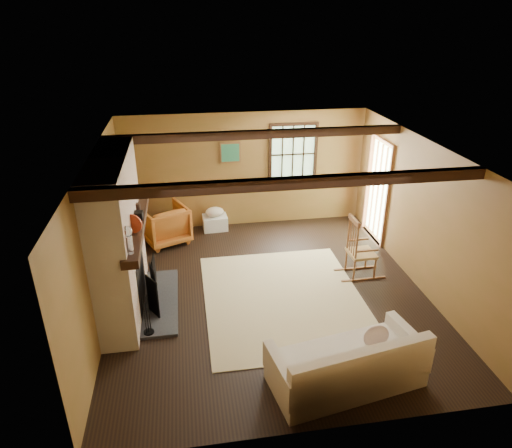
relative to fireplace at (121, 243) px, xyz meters
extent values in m
plane|color=black|center=(2.23, 0.00, -1.10)|extent=(5.50, 5.50, 0.00)
cube|color=brown|center=(2.23, 2.75, 0.10)|extent=(5.00, 0.02, 2.40)
cube|color=brown|center=(2.23, -2.75, 0.10)|extent=(5.00, 0.02, 2.40)
cube|color=brown|center=(-0.27, 0.00, 0.10)|extent=(0.02, 5.50, 2.40)
cube|color=brown|center=(4.73, 0.00, 0.10)|extent=(0.02, 5.50, 2.40)
cube|color=white|center=(2.23, 0.00, 1.30)|extent=(5.00, 5.50, 0.02)
cube|color=black|center=(2.23, -1.20, 1.23)|extent=(5.00, 0.12, 0.14)
cube|color=black|center=(2.23, 1.20, 1.23)|extent=(5.00, 0.12, 0.14)
cube|color=black|center=(3.23, 2.72, 0.40)|extent=(1.02, 0.06, 1.32)
cube|color=#A3CC9C|center=(3.23, 2.75, 0.40)|extent=(0.90, 0.01, 1.20)
cube|color=black|center=(3.23, 2.73, 0.40)|extent=(0.90, 0.03, 0.02)
cube|color=brown|center=(4.70, 1.70, -0.10)|extent=(0.06, 1.00, 2.06)
cube|color=#A3CC9C|center=(4.73, 1.70, -0.10)|extent=(0.01, 0.80, 1.85)
cube|color=brown|center=(1.93, 2.72, 0.50)|extent=(0.42, 0.03, 0.42)
cube|color=#267258|center=(1.93, 2.71, 0.50)|extent=(0.36, 0.01, 0.36)
cube|color=#9D573D|center=(-0.02, 0.00, 0.10)|extent=(0.50, 2.20, 2.40)
cube|color=black|center=(0.05, 0.00, -0.65)|extent=(0.38, 1.00, 0.85)
cube|color=#36373B|center=(0.48, 0.00, -1.08)|extent=(0.55, 1.80, 0.05)
cube|color=black|center=(0.26, 0.00, 0.25)|extent=(0.22, 2.30, 0.12)
cube|color=black|center=(0.41, -0.35, -0.74)|extent=(0.18, 0.27, 0.62)
cube|color=black|center=(0.41, -0.03, -0.74)|extent=(0.10, 0.30, 0.62)
cube|color=black|center=(0.41, 0.28, -0.74)|extent=(0.04, 0.31, 0.62)
cylinder|color=black|center=(0.35, -0.80, -1.04)|extent=(0.15, 0.15, 0.02)
cylinder|color=black|center=(0.32, -0.83, -0.75)|extent=(0.01, 0.01, 0.61)
cylinder|color=black|center=(0.35, -0.80, -0.75)|extent=(0.01, 0.01, 0.61)
cylinder|color=black|center=(0.37, -0.77, -0.75)|extent=(0.01, 0.01, 0.61)
cylinder|color=silver|center=(0.25, -0.92, 0.43)|extent=(0.11, 0.11, 0.24)
sphere|color=silver|center=(0.25, -0.92, 0.61)|extent=(0.13, 0.13, 0.13)
cylinder|color=#A02D12|center=(0.25, -0.33, 0.44)|extent=(0.27, 0.12, 0.28)
cube|color=black|center=(0.25, 0.13, 0.36)|extent=(0.22, 0.16, 0.12)
cylinder|color=black|center=(0.25, 0.48, 0.36)|extent=(0.09, 0.09, 0.11)
cylinder|color=black|center=(0.25, 0.49, 0.35)|extent=(0.07, 0.07, 0.08)
cube|color=#C7B585|center=(2.43, -0.20, -1.10)|extent=(2.50, 3.00, 0.01)
cube|color=tan|center=(3.90, 0.31, -0.68)|extent=(0.44, 0.46, 0.05)
cube|color=brown|center=(3.71, 0.31, -0.06)|extent=(0.06, 0.43, 0.07)
cylinder|color=brown|center=(4.09, 0.13, -0.89)|extent=(0.03, 0.03, 0.41)
cylinder|color=brown|center=(4.08, 0.51, -0.89)|extent=(0.03, 0.03, 0.41)
cylinder|color=brown|center=(3.72, 0.12, -0.89)|extent=(0.03, 0.03, 0.41)
cylinder|color=brown|center=(3.71, 0.50, -0.89)|extent=(0.03, 0.03, 0.41)
cylinder|color=brown|center=(3.72, 0.12, -0.35)|extent=(0.03, 0.03, 0.70)
cylinder|color=brown|center=(3.71, 0.50, -0.35)|extent=(0.03, 0.03, 0.70)
cylinder|color=brown|center=(3.71, 0.22, -0.37)|extent=(0.02, 0.02, 0.58)
cylinder|color=brown|center=(3.71, 0.31, -0.37)|extent=(0.02, 0.02, 0.58)
cylinder|color=brown|center=(3.71, 0.40, -0.37)|extent=(0.02, 0.02, 0.58)
cube|color=brown|center=(3.90, 0.11, -0.52)|extent=(0.39, 0.05, 0.03)
cube|color=brown|center=(3.89, 0.52, -0.52)|extent=(0.39, 0.05, 0.03)
cube|color=brown|center=(3.90, 0.13, -1.09)|extent=(0.80, 0.06, 0.03)
cube|color=brown|center=(3.89, 0.50, -1.09)|extent=(0.80, 0.06, 0.03)
cube|color=silver|center=(2.79, -2.09, -0.90)|extent=(1.95, 1.14, 0.40)
cube|color=silver|center=(2.85, -2.43, -0.60)|extent=(1.83, 0.46, 0.50)
cube|color=silver|center=(1.94, -2.25, -0.72)|extent=(0.27, 0.83, 0.37)
cube|color=silver|center=(3.65, -1.94, -0.72)|extent=(0.27, 0.83, 0.37)
ellipsoid|color=silver|center=(3.23, -1.92, -0.60)|extent=(0.35, 0.17, 0.33)
cylinder|color=brown|center=(0.28, 2.60, -1.04)|extent=(0.44, 0.13, 0.13)
cylinder|color=brown|center=(0.42, 2.60, -1.04)|extent=(0.44, 0.13, 0.13)
cylinder|color=brown|center=(0.56, 2.60, -1.04)|extent=(0.44, 0.13, 0.13)
cylinder|color=brown|center=(0.28, 2.60, -0.91)|extent=(0.44, 0.13, 0.13)
cylinder|color=brown|center=(0.42, 2.60, -0.91)|extent=(0.44, 0.13, 0.13)
cylinder|color=brown|center=(0.56, 2.60, -0.91)|extent=(0.44, 0.13, 0.13)
cube|color=white|center=(1.55, 2.55, -0.95)|extent=(0.52, 0.41, 0.30)
ellipsoid|color=silver|center=(1.55, 2.55, -0.71)|extent=(0.47, 0.42, 0.19)
imported|color=#BF6026|center=(0.53, 2.13, -0.72)|extent=(1.09, 1.10, 0.76)
camera|label=1|loc=(1.02, -6.18, 3.07)|focal=32.00mm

